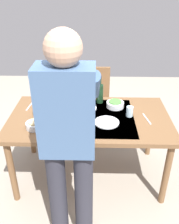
% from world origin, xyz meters
% --- Properties ---
extents(ground_plane, '(6.00, 6.00, 0.00)m').
position_xyz_m(ground_plane, '(0.00, 0.00, 0.00)').
color(ground_plane, '#9E9384').
extents(dining_table, '(1.55, 0.87, 0.73)m').
position_xyz_m(dining_table, '(0.00, 0.00, 0.66)').
color(dining_table, brown).
rests_on(dining_table, ground_plane).
extents(chair_near, '(0.40, 0.40, 0.91)m').
position_xyz_m(chair_near, '(-0.04, -0.82, 0.53)').
color(chair_near, '#523019').
rests_on(chair_near, ground_plane).
extents(person_server, '(0.42, 0.61, 1.69)m').
position_xyz_m(person_server, '(0.13, 0.70, 0.96)').
color(person_server, '#2D2D38').
rests_on(person_server, ground_plane).
extents(wine_bottle, '(0.07, 0.07, 0.30)m').
position_xyz_m(wine_bottle, '(-0.10, -0.31, 0.84)').
color(wine_bottle, black).
rests_on(wine_bottle, dining_table).
extents(wine_glass_left, '(0.07, 0.07, 0.15)m').
position_xyz_m(wine_glass_left, '(0.41, -0.21, 0.84)').
color(wine_glass_left, white).
rests_on(wine_glass_left, dining_table).
extents(wine_glass_right, '(0.07, 0.07, 0.15)m').
position_xyz_m(wine_glass_right, '(0.30, -0.30, 0.84)').
color(wine_glass_right, white).
rests_on(wine_glass_right, dining_table).
extents(water_cup_near_left, '(0.07, 0.07, 0.10)m').
position_xyz_m(water_cup_near_left, '(-0.39, -0.02, 0.78)').
color(water_cup_near_left, silver).
rests_on(water_cup_near_left, dining_table).
extents(water_cup_near_right, '(0.08, 0.08, 0.09)m').
position_xyz_m(water_cup_near_right, '(0.33, -0.12, 0.78)').
color(water_cup_near_right, silver).
rests_on(water_cup_near_right, dining_table).
extents(water_cup_far_left, '(0.07, 0.07, 0.11)m').
position_xyz_m(water_cup_far_left, '(0.50, 0.01, 0.79)').
color(water_cup_far_left, silver).
rests_on(water_cup_far_left, dining_table).
extents(serving_bowl_pasta, '(0.30, 0.30, 0.07)m').
position_xyz_m(serving_bowl_pasta, '(0.21, 0.16, 0.77)').
color(serving_bowl_pasta, silver).
rests_on(serving_bowl_pasta, dining_table).
extents(side_bowl_salad, '(0.18, 0.18, 0.07)m').
position_xyz_m(side_bowl_salad, '(-0.26, -0.20, 0.77)').
color(side_bowl_salad, silver).
rests_on(side_bowl_salad, dining_table).
extents(side_bowl_bread, '(0.16, 0.16, 0.07)m').
position_xyz_m(side_bowl_bread, '(0.48, 0.21, 0.77)').
color(side_bowl_bread, silver).
rests_on(side_bowl_bread, dining_table).
extents(dinner_plate_near, '(0.23, 0.23, 0.01)m').
position_xyz_m(dinner_plate_near, '(-0.16, 0.11, 0.74)').
color(dinner_plate_near, silver).
rests_on(dinner_plate_near, dining_table).
extents(dinner_plate_far, '(0.23, 0.23, 0.01)m').
position_xyz_m(dinner_plate_far, '(0.05, -0.16, 0.74)').
color(dinner_plate_far, silver).
rests_on(dinner_plate_far, dining_table).
extents(table_knife, '(0.05, 0.20, 0.00)m').
position_xyz_m(table_knife, '(-0.55, 0.03, 0.74)').
color(table_knife, silver).
rests_on(table_knife, dining_table).
extents(table_fork, '(0.03, 0.18, 0.00)m').
position_xyz_m(table_fork, '(0.63, -0.19, 0.74)').
color(table_fork, silver).
rests_on(table_fork, dining_table).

